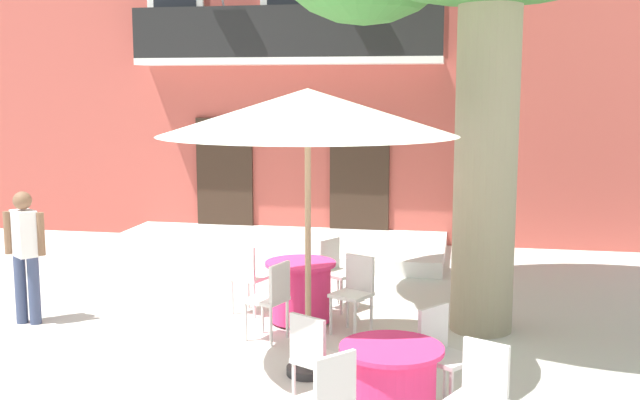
{
  "coord_description": "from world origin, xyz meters",
  "views": [
    {
      "loc": [
        2.91,
        -8.86,
        2.84
      ],
      "look_at": [
        0.93,
        1.48,
        1.3
      ],
      "focal_mm": 42.63,
      "sensor_mm": 36.0,
      "label": 1
    }
  ],
  "objects_px": {
    "cafe_chair_near_tree_2": "(315,356)",
    "cafe_chair_middle_1": "(247,274)",
    "pedestrian_near_entrance": "(25,250)",
    "cafe_chair_near_tree_3": "(326,399)",
    "cafe_umbrella": "(308,113)",
    "cafe_table_near_tree": "(391,389)",
    "cafe_chair_middle_2": "(272,295)",
    "cafe_chair_middle_3": "(355,289)",
    "cafe_chair_near_tree_1": "(442,350)",
    "cafe_table_middle": "(301,291)",
    "cafe_chair_near_tree_0": "(479,392)",
    "cafe_chair_middle_0": "(335,268)"
  },
  "relations": [
    {
      "from": "cafe_chair_near_tree_1",
      "to": "cafe_umbrella",
      "type": "bearing_deg",
      "value": 157.91
    },
    {
      "from": "cafe_chair_near_tree_0",
      "to": "cafe_umbrella",
      "type": "distance_m",
      "value": 3.03
    },
    {
      "from": "cafe_umbrella",
      "to": "pedestrian_near_entrance",
      "type": "xyz_separation_m",
      "value": [
        -3.7,
        1.0,
        -1.69
      ]
    },
    {
      "from": "cafe_chair_middle_0",
      "to": "cafe_chair_middle_2",
      "type": "height_order",
      "value": "same"
    },
    {
      "from": "cafe_table_near_tree",
      "to": "cafe_umbrella",
      "type": "xyz_separation_m",
      "value": [
        -0.94,
        1.19,
        2.22
      ]
    },
    {
      "from": "cafe_chair_near_tree_1",
      "to": "cafe_chair_middle_1",
      "type": "bearing_deg",
      "value": 136.29
    },
    {
      "from": "cafe_table_near_tree",
      "to": "cafe_table_middle",
      "type": "height_order",
      "value": "same"
    },
    {
      "from": "cafe_table_middle",
      "to": "cafe_chair_middle_2",
      "type": "relative_size",
      "value": 0.95
    },
    {
      "from": "cafe_table_near_tree",
      "to": "cafe_umbrella",
      "type": "height_order",
      "value": "cafe_umbrella"
    },
    {
      "from": "cafe_chair_near_tree_3",
      "to": "pedestrian_near_entrance",
      "type": "height_order",
      "value": "pedestrian_near_entrance"
    },
    {
      "from": "cafe_chair_middle_1",
      "to": "cafe_chair_near_tree_1",
      "type": "bearing_deg",
      "value": -43.71
    },
    {
      "from": "cafe_chair_near_tree_3",
      "to": "cafe_table_middle",
      "type": "bearing_deg",
      "value": 105.39
    },
    {
      "from": "cafe_chair_middle_3",
      "to": "pedestrian_near_entrance",
      "type": "relative_size",
      "value": 0.56
    },
    {
      "from": "cafe_chair_near_tree_1",
      "to": "cafe_chair_middle_3",
      "type": "relative_size",
      "value": 1.0
    },
    {
      "from": "cafe_chair_near_tree_1",
      "to": "cafe_chair_middle_0",
      "type": "distance_m",
      "value": 3.24
    },
    {
      "from": "pedestrian_near_entrance",
      "to": "cafe_chair_near_tree_1",
      "type": "bearing_deg",
      "value": -17.03
    },
    {
      "from": "cafe_table_near_tree",
      "to": "cafe_chair_middle_2",
      "type": "xyz_separation_m",
      "value": [
        -1.56,
        2.12,
        0.14
      ]
    },
    {
      "from": "cafe_chair_near_tree_3",
      "to": "cafe_chair_middle_3",
      "type": "distance_m",
      "value": 3.22
    },
    {
      "from": "cafe_chair_near_tree_0",
      "to": "cafe_chair_middle_1",
      "type": "height_order",
      "value": "same"
    },
    {
      "from": "cafe_chair_near_tree_2",
      "to": "cafe_umbrella",
      "type": "relative_size",
      "value": 0.31
    },
    {
      "from": "cafe_chair_middle_0",
      "to": "cafe_chair_middle_1",
      "type": "height_order",
      "value": "same"
    },
    {
      "from": "cafe_chair_middle_1",
      "to": "pedestrian_near_entrance",
      "type": "height_order",
      "value": "pedestrian_near_entrance"
    },
    {
      "from": "cafe_chair_near_tree_2",
      "to": "cafe_table_middle",
      "type": "bearing_deg",
      "value": 105.1
    },
    {
      "from": "cafe_chair_near_tree_1",
      "to": "cafe_umbrella",
      "type": "distance_m",
      "value": 2.53
    },
    {
      "from": "cafe_umbrella",
      "to": "cafe_chair_near_tree_2",
      "type": "bearing_deg",
      "value": -74.41
    },
    {
      "from": "cafe_chair_near_tree_0",
      "to": "cafe_chair_near_tree_2",
      "type": "height_order",
      "value": "same"
    },
    {
      "from": "cafe_chair_middle_2",
      "to": "cafe_chair_middle_0",
      "type": "bearing_deg",
      "value": 71.22
    },
    {
      "from": "cafe_chair_near_tree_1",
      "to": "cafe_chair_near_tree_2",
      "type": "relative_size",
      "value": 1.0
    },
    {
      "from": "cafe_chair_near_tree_0",
      "to": "pedestrian_near_entrance",
      "type": "bearing_deg",
      "value": 155.34
    },
    {
      "from": "cafe_umbrella",
      "to": "cafe_chair_middle_3",
      "type": "bearing_deg",
      "value": 79.28
    },
    {
      "from": "cafe_chair_near_tree_2",
      "to": "cafe_chair_middle_2",
      "type": "height_order",
      "value": "same"
    },
    {
      "from": "cafe_chair_near_tree_3",
      "to": "cafe_chair_near_tree_2",
      "type": "bearing_deg",
      "value": 106.2
    },
    {
      "from": "cafe_table_near_tree",
      "to": "cafe_chair_middle_1",
      "type": "bearing_deg",
      "value": 124.83
    },
    {
      "from": "cafe_chair_near_tree_3",
      "to": "cafe_umbrella",
      "type": "distance_m",
      "value": 2.8
    },
    {
      "from": "cafe_chair_near_tree_0",
      "to": "cafe_chair_near_tree_1",
      "type": "distance_m",
      "value": 0.97
    },
    {
      "from": "cafe_chair_near_tree_3",
      "to": "cafe_chair_middle_1",
      "type": "xyz_separation_m",
      "value": [
        -1.69,
        3.66,
        0.0
      ]
    },
    {
      "from": "cafe_chair_near_tree_1",
      "to": "cafe_chair_near_tree_3",
      "type": "bearing_deg",
      "value": -123.0
    },
    {
      "from": "cafe_chair_middle_1",
      "to": "cafe_chair_middle_2",
      "type": "distance_m",
      "value": 1.08
    },
    {
      "from": "cafe_chair_near_tree_1",
      "to": "cafe_chair_middle_0",
      "type": "height_order",
      "value": "same"
    },
    {
      "from": "cafe_chair_near_tree_2",
      "to": "cafe_table_middle",
      "type": "distance_m",
      "value": 2.66
    },
    {
      "from": "cafe_table_middle",
      "to": "pedestrian_near_entrance",
      "type": "distance_m",
      "value": 3.37
    },
    {
      "from": "cafe_chair_near_tree_0",
      "to": "cafe_table_middle",
      "type": "relative_size",
      "value": 1.05
    },
    {
      "from": "cafe_table_middle",
      "to": "cafe_chair_middle_0",
      "type": "height_order",
      "value": "cafe_chair_middle_0"
    },
    {
      "from": "cafe_chair_middle_0",
      "to": "pedestrian_near_entrance",
      "type": "distance_m",
      "value": 3.84
    },
    {
      "from": "cafe_table_near_tree",
      "to": "cafe_chair_middle_3",
      "type": "xyz_separation_m",
      "value": [
        -0.68,
        2.59,
        0.14
      ]
    },
    {
      "from": "cafe_chair_near_tree_3",
      "to": "cafe_chair_middle_0",
      "type": "height_order",
      "value": "same"
    },
    {
      "from": "cafe_chair_middle_0",
      "to": "cafe_chair_near_tree_3",
      "type": "bearing_deg",
      "value": -81.21
    },
    {
      "from": "cafe_chair_near_tree_2",
      "to": "cafe_chair_middle_1",
      "type": "relative_size",
      "value": 1.0
    },
    {
      "from": "cafe_chair_middle_1",
      "to": "pedestrian_near_entrance",
      "type": "xyz_separation_m",
      "value": [
        -2.53,
        -0.85,
        0.39
      ]
    },
    {
      "from": "cafe_table_near_tree",
      "to": "cafe_chair_middle_0",
      "type": "height_order",
      "value": "cafe_chair_middle_0"
    }
  ]
}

